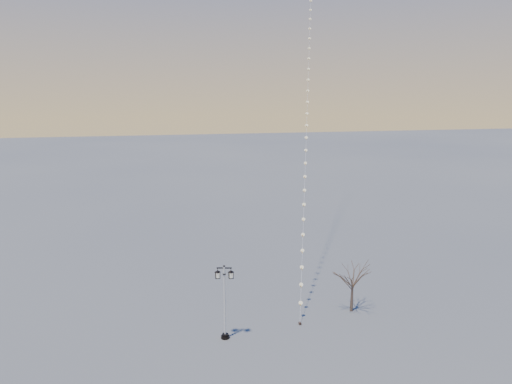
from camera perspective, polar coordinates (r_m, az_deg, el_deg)
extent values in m
plane|color=#555857|center=(31.11, 2.81, -17.92)|extent=(300.00, 300.00, 0.00)
cylinder|color=black|center=(31.06, -3.91, -17.81)|extent=(0.56, 0.56, 0.16)
cylinder|color=black|center=(30.99, -3.91, -17.57)|extent=(0.40, 0.40, 0.14)
cylinder|color=silver|center=(29.84, -3.98, -13.51)|extent=(0.13, 0.13, 4.73)
cylinder|color=black|center=(29.10, -4.03, -10.30)|extent=(0.20, 0.20, 0.06)
cube|color=black|center=(28.94, -4.05, -9.56)|extent=(0.95, 0.27, 0.06)
sphere|color=black|center=(28.90, -4.05, -9.34)|extent=(0.14, 0.14, 0.14)
pyramid|color=black|center=(29.04, -4.89, -9.83)|extent=(0.44, 0.44, 0.14)
cube|color=beige|center=(29.16, -4.88, -10.40)|extent=(0.26, 0.26, 0.34)
cube|color=black|center=(29.23, -4.87, -10.74)|extent=(0.30, 0.30, 0.04)
pyramid|color=black|center=(28.97, -3.20, -9.85)|extent=(0.44, 0.44, 0.14)
cube|color=beige|center=(29.09, -3.19, -10.42)|extent=(0.26, 0.26, 0.34)
cube|color=black|center=(29.17, -3.18, -10.77)|extent=(0.30, 0.30, 0.04)
cone|color=#4E3B2C|center=(34.62, 12.03, -12.93)|extent=(0.25, 0.25, 2.08)
cylinder|color=#2F2018|center=(32.66, 5.57, -16.20)|extent=(0.19, 0.19, 0.19)
cylinder|color=black|center=(32.65, 5.57, -16.16)|extent=(0.03, 0.03, 0.23)
cone|color=orange|center=(46.30, 6.61, 14.10)|extent=(0.08, 0.08, 0.26)
cylinder|color=white|center=(32.44, 5.59, -15.47)|extent=(0.02, 0.02, 0.75)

